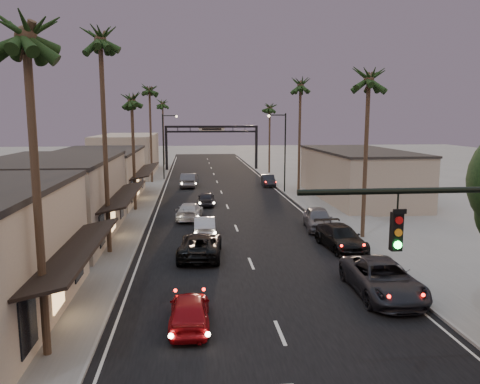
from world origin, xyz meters
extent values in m
plane|color=slate|center=(0.00, 40.00, 0.00)|extent=(200.00, 200.00, 0.00)
cube|color=black|center=(0.00, 45.00, 0.00)|extent=(14.00, 120.00, 0.02)
cube|color=slate|center=(-9.50, 52.00, 0.06)|extent=(5.00, 92.00, 0.12)
cube|color=slate|center=(9.50, 52.00, 0.06)|extent=(5.00, 92.00, 0.12)
cube|color=gray|center=(-13.00, 26.00, 2.75)|extent=(8.00, 14.00, 5.50)
cube|color=tan|center=(-13.00, 42.00, 2.50)|extent=(8.00, 16.00, 5.00)
cube|color=gray|center=(-13.00, 65.00, 3.00)|extent=(8.00, 20.00, 6.00)
cube|color=gray|center=(14.00, 40.00, 2.50)|extent=(8.00, 18.00, 5.00)
cylinder|color=black|center=(3.40, 4.00, 6.60)|extent=(8.40, 0.16, 0.16)
cube|color=black|center=(1.80, 4.00, 5.55)|extent=(0.28, 0.22, 1.00)
cube|color=black|center=(-7.40, 70.00, 3.50)|extent=(0.40, 0.40, 7.00)
cube|color=black|center=(7.40, 70.00, 3.50)|extent=(0.40, 0.40, 7.00)
cube|color=black|center=(0.00, 70.00, 7.10)|extent=(15.20, 0.35, 0.35)
cube|color=black|center=(0.00, 70.00, 6.30)|extent=(15.20, 0.30, 0.30)
cube|color=beige|center=(0.00, 69.98, 6.70)|extent=(4.20, 0.12, 1.00)
cylinder|color=black|center=(7.20, 45.00, 4.50)|extent=(0.16, 0.16, 9.00)
cylinder|color=black|center=(6.20, 45.00, 8.80)|extent=(2.00, 0.12, 0.12)
sphere|color=#FFD899|center=(5.30, 45.00, 8.70)|extent=(0.30, 0.30, 0.30)
cylinder|color=black|center=(-7.20, 58.00, 4.50)|extent=(0.16, 0.16, 9.00)
cylinder|color=black|center=(-6.20, 58.00, 8.80)|extent=(2.00, 0.12, 0.12)
sphere|color=#FFD899|center=(-5.30, 58.00, 8.70)|extent=(0.30, 0.30, 0.30)
cylinder|color=#38281C|center=(-8.60, 9.00, 5.50)|extent=(0.28, 0.28, 11.00)
sphere|color=black|center=(-8.60, 9.00, 11.60)|extent=(3.20, 3.20, 3.20)
cylinder|color=#38281C|center=(-8.60, 22.00, 6.50)|extent=(0.28, 0.28, 13.00)
sphere|color=black|center=(-8.60, 22.00, 13.60)|extent=(3.20, 3.20, 3.20)
cylinder|color=#38281C|center=(-8.60, 36.00, 5.00)|extent=(0.28, 0.28, 10.00)
sphere|color=black|center=(-8.60, 36.00, 10.60)|extent=(3.20, 3.20, 3.20)
cylinder|color=#38281C|center=(-8.60, 55.00, 6.00)|extent=(0.28, 0.28, 12.00)
sphere|color=black|center=(-8.60, 55.00, 12.60)|extent=(3.20, 3.20, 3.20)
cylinder|color=#38281C|center=(8.60, 24.00, 5.50)|extent=(0.28, 0.28, 11.00)
sphere|color=black|center=(8.60, 24.00, 11.60)|extent=(3.20, 3.20, 3.20)
cylinder|color=#38281C|center=(8.60, 44.00, 6.00)|extent=(0.28, 0.28, 12.00)
sphere|color=black|center=(8.60, 44.00, 12.60)|extent=(3.20, 3.20, 3.20)
cylinder|color=#38281C|center=(8.60, 64.00, 5.00)|extent=(0.28, 0.28, 10.00)
sphere|color=black|center=(8.60, 64.00, 10.60)|extent=(3.20, 3.20, 3.20)
cylinder|color=#38281C|center=(-8.30, 78.00, 5.50)|extent=(0.28, 0.28, 11.00)
sphere|color=black|center=(-8.30, 78.00, 11.60)|extent=(3.20, 3.20, 3.20)
imported|color=maroon|center=(-3.56, 10.95, 0.69)|extent=(1.71, 4.09, 1.38)
imported|color=black|center=(-2.92, 20.71, 0.75)|extent=(2.97, 5.60, 1.50)
imported|color=#9E9FA4|center=(-2.52, 26.21, 0.69)|extent=(1.50, 4.22, 1.39)
imported|color=#AEAEAE|center=(-3.61, 31.71, 0.70)|extent=(2.50, 5.01, 1.40)
imported|color=black|center=(-2.01, 37.82, 0.68)|extent=(1.77, 4.04, 1.35)
imported|color=#454449|center=(-3.73, 50.61, 0.86)|extent=(2.23, 5.35, 1.72)
imported|color=black|center=(5.63, 13.45, 0.83)|extent=(2.90, 6.05, 1.66)
imported|color=black|center=(6.20, 21.52, 0.76)|extent=(2.63, 5.44, 1.53)
imported|color=#545459|center=(6.20, 27.02, 0.83)|extent=(2.54, 5.10, 1.67)
imported|color=black|center=(6.20, 50.45, 0.70)|extent=(1.66, 4.31, 1.40)
camera|label=1|loc=(-3.39, -7.17, 8.41)|focal=35.00mm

